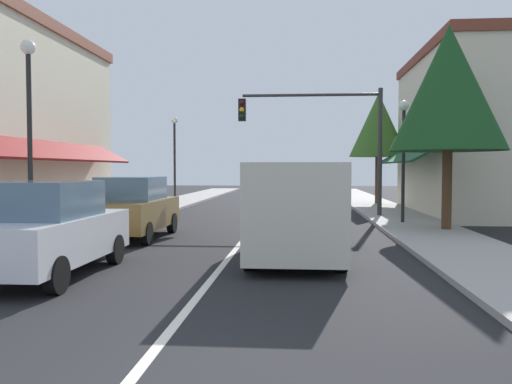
% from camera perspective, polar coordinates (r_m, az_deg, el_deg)
% --- Properties ---
extents(ground_plane, '(80.00, 80.00, 0.00)m').
position_cam_1_polar(ground_plane, '(22.04, 0.63, -2.68)').
color(ground_plane, black).
extents(sidewalk_left, '(2.60, 56.00, 0.12)m').
position_cam_1_polar(sidewalk_left, '(23.10, -13.12, -2.35)').
color(sidewalk_left, '#A39E99').
rests_on(sidewalk_left, ground).
extents(sidewalk_right, '(2.60, 56.00, 0.12)m').
position_cam_1_polar(sidewalk_right, '(22.32, 14.87, -2.54)').
color(sidewalk_right, '#A39E99').
rests_on(sidewalk_right, ground).
extents(lane_center_stripe, '(0.14, 52.00, 0.01)m').
position_cam_1_polar(lane_center_stripe, '(22.04, 0.63, -2.67)').
color(lane_center_stripe, silver).
rests_on(lane_center_stripe, ground).
extents(storefront_right_block, '(5.96, 10.20, 7.12)m').
position_cam_1_polar(storefront_right_block, '(25.10, 22.36, 5.91)').
color(storefront_right_block, beige).
rests_on(storefront_right_block, ground).
extents(parked_car_nearest_left, '(1.80, 4.11, 1.77)m').
position_cam_1_polar(parked_car_nearest_left, '(10.52, -21.59, -3.79)').
color(parked_car_nearest_left, silver).
rests_on(parked_car_nearest_left, ground).
extents(parked_car_second_left, '(1.79, 4.11, 1.77)m').
position_cam_1_polar(parked_car_second_left, '(15.54, -13.13, -1.68)').
color(parked_car_second_left, brown).
rests_on(parked_car_second_left, ground).
extents(van_in_lane, '(2.02, 5.19, 2.12)m').
position_cam_1_polar(van_in_lane, '(11.89, 4.36, -1.60)').
color(van_in_lane, beige).
rests_on(van_in_lane, ground).
extents(traffic_signal_mast_arm, '(5.82, 0.50, 5.24)m').
position_cam_1_polar(traffic_signal_mast_arm, '(21.75, 7.69, 6.85)').
color(traffic_signal_mast_arm, '#333333').
rests_on(traffic_signal_mast_arm, ground).
extents(street_lamp_left_near, '(0.36, 0.36, 5.14)m').
position_cam_1_polar(street_lamp_left_near, '(14.20, -23.26, 8.09)').
color(street_lamp_left_near, black).
rests_on(street_lamp_left_near, ground).
extents(street_lamp_right_mid, '(0.36, 0.36, 4.38)m').
position_cam_1_polar(street_lamp_right_mid, '(19.26, 15.63, 5.38)').
color(street_lamp_right_mid, black).
rests_on(street_lamp_right_mid, ground).
extents(street_lamp_left_far, '(0.36, 0.36, 4.79)m').
position_cam_1_polar(street_lamp_left_far, '(28.84, -8.78, 4.94)').
color(street_lamp_left_far, black).
rests_on(street_lamp_left_far, ground).
extents(tree_right_near, '(3.53, 3.53, 6.44)m').
position_cam_1_polar(tree_right_near, '(17.64, 20.05, 10.45)').
color(tree_right_near, '#4C331E').
rests_on(tree_right_near, ground).
extents(tree_right_far, '(3.11, 3.11, 6.07)m').
position_cam_1_polar(tree_right_far, '(29.39, 13.06, 7.02)').
color(tree_right_far, '#4C331E').
rests_on(tree_right_far, ground).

